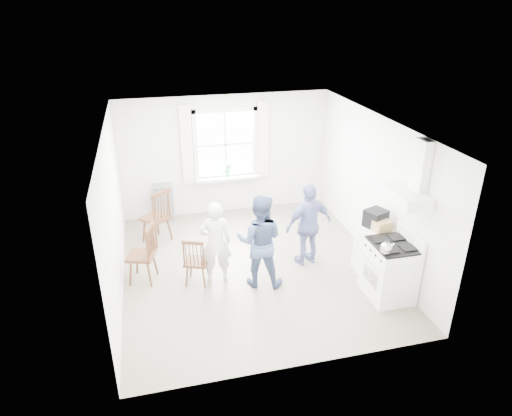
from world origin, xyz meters
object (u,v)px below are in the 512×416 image
at_px(stereo_stack, 376,218).
at_px(windsor_chair_b, 195,258).
at_px(low_cabinet, 373,249).
at_px(person_right, 309,225).
at_px(gas_stove, 390,270).
at_px(person_left, 215,243).
at_px(person_mid, 260,241).
at_px(windsor_chair_a, 159,211).
at_px(windsor_chair_c, 147,247).

relative_size(stereo_stack, windsor_chair_b, 0.47).
distance_m(low_cabinet, person_right, 1.18).
height_order(gas_stove, person_right, person_right).
xyz_separation_m(person_left, person_mid, (0.69, -0.26, 0.08)).
relative_size(windsor_chair_a, windsor_chair_c, 1.06).
distance_m(low_cabinet, windsor_chair_c, 3.84).
relative_size(windsor_chair_b, person_right, 0.58).
xyz_separation_m(stereo_stack, person_left, (-2.65, 0.40, -0.32)).
bearing_deg(windsor_chair_c, person_left, -13.67).
bearing_deg(stereo_stack, low_cabinet, -14.45).
bearing_deg(person_right, stereo_stack, 137.21).
bearing_deg(gas_stove, windsor_chair_b, 161.04).
relative_size(windsor_chair_c, person_right, 0.69).
relative_size(windsor_chair_b, person_mid, 0.55).
bearing_deg(person_left, gas_stove, 161.30).
height_order(windsor_chair_c, person_mid, person_mid).
distance_m(windsor_chair_b, person_right, 2.08).
xyz_separation_m(low_cabinet, person_right, (-0.98, 0.57, 0.32)).
relative_size(stereo_stack, windsor_chair_c, 0.40).
height_order(low_cabinet, person_right, person_right).
distance_m(windsor_chair_b, windsor_chair_c, 0.82).
distance_m(low_cabinet, windsor_chair_a, 4.03).
relative_size(low_cabinet, person_left, 0.62).
relative_size(gas_stove, low_cabinet, 1.24).
bearing_deg(windsor_chair_c, gas_stove, -20.29).
relative_size(low_cabinet, stereo_stack, 2.14).
distance_m(windsor_chair_c, person_left, 1.14).
height_order(stereo_stack, person_left, person_left).
bearing_deg(person_left, windsor_chair_b, 17.02).
height_order(low_cabinet, person_mid, person_mid).
bearing_deg(windsor_chair_c, windsor_chair_b, -25.39).
bearing_deg(windsor_chair_c, stereo_stack, -10.03).
xyz_separation_m(windsor_chair_c, person_mid, (1.79, -0.53, 0.16)).
xyz_separation_m(stereo_stack, person_right, (-0.96, 0.57, -0.28)).
bearing_deg(windsor_chair_a, stereo_stack, -29.34).
xyz_separation_m(low_cabinet, windsor_chair_b, (-3.03, 0.32, 0.09)).
distance_m(low_cabinet, person_mid, 2.02).
relative_size(gas_stove, person_right, 0.73).
distance_m(windsor_chair_a, person_mid, 2.38).
distance_m(stereo_stack, person_left, 2.70).
bearing_deg(person_right, low_cabinet, 137.49).
bearing_deg(windsor_chair_c, person_mid, -16.41).
height_order(person_left, person_right, person_right).
bearing_deg(windsor_chair_c, low_cabinet, -10.05).
xyz_separation_m(gas_stove, stereo_stack, (0.05, 0.71, 0.56)).
bearing_deg(person_mid, person_right, -137.33).
relative_size(stereo_stack, windsor_chair_a, 0.38).
bearing_deg(gas_stove, person_mid, 156.25).
bearing_deg(stereo_stack, gas_stove, -94.07).
xyz_separation_m(gas_stove, person_right, (-0.91, 1.27, 0.28)).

